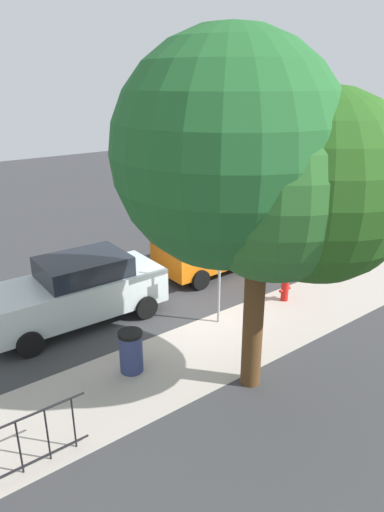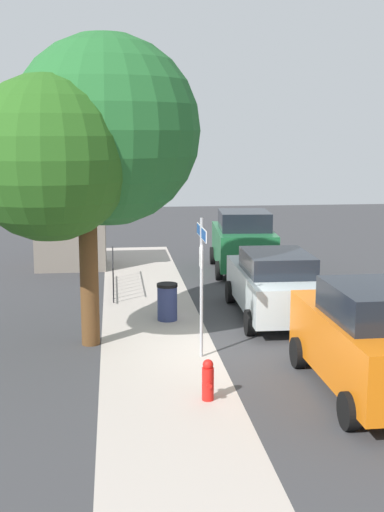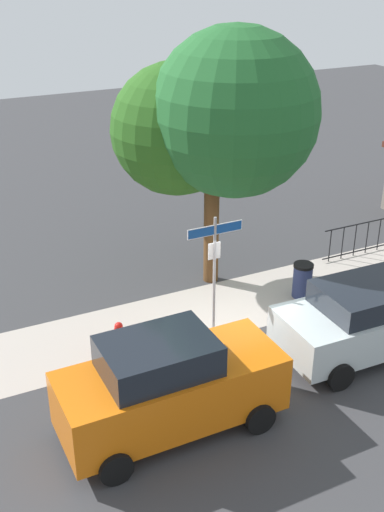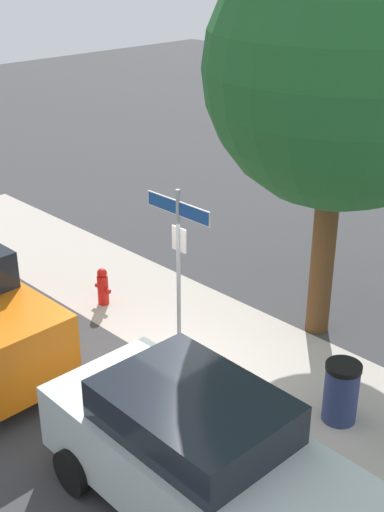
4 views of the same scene
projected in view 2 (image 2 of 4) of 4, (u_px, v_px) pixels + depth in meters
The scene contains 11 objects.
ground_plane at pixel (216, 349), 15.05m from camera, with size 60.00×60.00×0.00m, color #38383A.
sidewalk_strip at pixel (154, 326), 16.86m from camera, with size 24.00×2.60×0.00m, color #AEA398.
street_sign at pixel (201, 261), 14.19m from camera, with size 1.42×0.07×3.07m.
shade_tree at pixel (86, 144), 14.63m from camera, with size 5.02×5.10×7.06m.
car_orange at pixel (368, 340), 12.33m from camera, with size 4.41×1.95×2.12m.
car_silver at pixel (275, 284), 17.55m from camera, with size 4.70×2.17×1.79m.
car_green at pixel (243, 242), 23.40m from camera, with size 4.23×2.41×2.18m.
iron_fence at pixel (113, 272), 20.72m from camera, with size 3.78×0.04×1.07m.
utility_shed at pixel (71, 232), 24.21m from camera, with size 2.60×2.85×2.50m.
fire_hydrant at pixel (208, 380), 12.14m from camera, with size 0.42×0.22×0.78m.
trash_bin at pixel (167, 302), 17.35m from camera, with size 0.55×0.55×0.98m.
Camera 2 is at (-14.25, 2.26, 4.82)m, focal length 46.56 mm.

